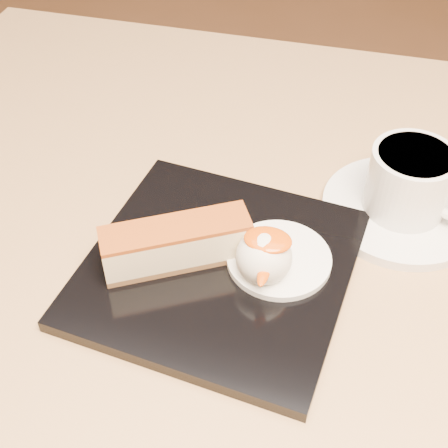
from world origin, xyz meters
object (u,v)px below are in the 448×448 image
(table, at_px, (199,349))
(ice_cream_scoop, at_px, (264,257))
(cheesecake, at_px, (176,244))
(coffee_cup, at_px, (411,181))
(saucer, at_px, (401,210))
(dessert_plate, at_px, (218,268))

(table, bearing_deg, ice_cream_scoop, -19.68)
(cheesecake, distance_m, coffee_cup, 0.22)
(cheesecake, bearing_deg, coffee_cup, 3.18)
(table, relative_size, ice_cream_scoop, 17.13)
(saucer, distance_m, coffee_cup, 0.04)
(ice_cream_scoop, bearing_deg, table, 160.32)
(dessert_plate, bearing_deg, coffee_cup, 37.03)
(ice_cream_scoop, distance_m, saucer, 0.17)
(cheesecake, height_order, ice_cream_scoop, ice_cream_scoop)
(ice_cream_scoop, xyz_separation_m, saucer, (0.11, 0.12, -0.03))
(table, relative_size, cheesecake, 6.37)
(dessert_plate, bearing_deg, saucer, 37.55)
(cheesecake, relative_size, saucer, 0.84)
(coffee_cup, bearing_deg, cheesecake, -122.46)
(saucer, height_order, coffee_cup, coffee_cup)
(saucer, bearing_deg, cheesecake, -146.96)
(dessert_plate, bearing_deg, table, 145.17)
(table, xyz_separation_m, saucer, (0.18, 0.10, 0.16))
(coffee_cup, bearing_deg, ice_cream_scoop, -108.16)
(table, height_order, saucer, saucer)
(table, xyz_separation_m, cheesecake, (-0.01, -0.02, 0.19))
(table, xyz_separation_m, ice_cream_scoop, (0.07, -0.02, 0.19))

